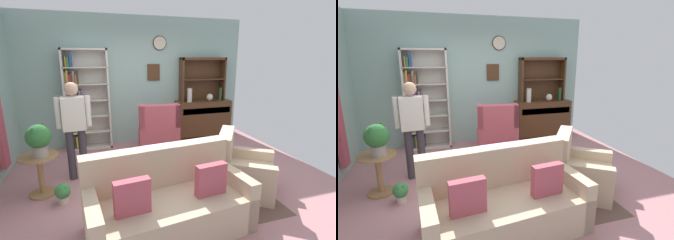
% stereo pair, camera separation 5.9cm
% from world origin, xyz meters
% --- Properties ---
extents(ground_plane, '(5.40, 4.60, 0.02)m').
position_xyz_m(ground_plane, '(0.00, 0.00, -0.01)').
color(ground_plane, '#B27A7F').
extents(wall_back, '(5.00, 0.09, 2.80)m').
position_xyz_m(wall_back, '(0.00, 2.13, 1.41)').
color(wall_back, '#93B7AD').
rests_on(wall_back, ground_plane).
extents(area_rug, '(2.23, 2.09, 0.01)m').
position_xyz_m(area_rug, '(0.20, -0.30, 0.00)').
color(area_rug, brown).
rests_on(area_rug, ground_plane).
extents(bookshelf, '(0.90, 0.30, 2.10)m').
position_xyz_m(bookshelf, '(-1.20, 1.94, 1.02)').
color(bookshelf, silver).
rests_on(bookshelf, ground_plane).
extents(sideboard, '(1.30, 0.45, 0.92)m').
position_xyz_m(sideboard, '(1.50, 1.86, 0.51)').
color(sideboard, '#4C2D19').
rests_on(sideboard, ground_plane).
extents(sideboard_hutch, '(1.10, 0.26, 1.00)m').
position_xyz_m(sideboard_hutch, '(1.50, 1.97, 1.56)').
color(sideboard_hutch, '#4C2D19').
rests_on(sideboard_hutch, sideboard).
extents(vase_tall, '(0.11, 0.11, 0.32)m').
position_xyz_m(vase_tall, '(1.11, 1.78, 1.08)').
color(vase_tall, beige).
rests_on(vase_tall, sideboard).
extents(vase_round, '(0.15, 0.15, 0.17)m').
position_xyz_m(vase_round, '(1.63, 1.79, 1.01)').
color(vase_round, beige).
rests_on(vase_round, sideboard).
extents(bottle_wine, '(0.07, 0.07, 0.31)m').
position_xyz_m(bottle_wine, '(1.89, 1.77, 1.07)').
color(bottle_wine, '#194223').
rests_on(bottle_wine, sideboard).
extents(couch_floral, '(1.88, 1.04, 0.90)m').
position_xyz_m(couch_floral, '(-0.30, -1.07, 0.31)').
color(couch_floral, '#C6AD8E').
rests_on(couch_floral, ground_plane).
extents(armchair_floral, '(1.07, 1.06, 0.88)m').
position_xyz_m(armchair_floral, '(0.99, -0.60, 0.29)').
color(armchair_floral, '#C6AD8E').
rests_on(armchair_floral, ground_plane).
extents(wingback_chair, '(0.88, 0.90, 1.05)m').
position_xyz_m(wingback_chair, '(0.20, 1.17, 0.38)').
color(wingback_chair, '#B74C5B').
rests_on(wingback_chair, ground_plane).
extents(plant_stand, '(0.52, 0.52, 0.60)m').
position_xyz_m(plant_stand, '(-1.80, 0.15, 0.37)').
color(plant_stand, '#997047').
rests_on(plant_stand, ground_plane).
extents(potted_plant_large, '(0.33, 0.33, 0.45)m').
position_xyz_m(potted_plant_large, '(-1.76, 0.09, 0.87)').
color(potted_plant_large, gray).
rests_on(potted_plant_large, plant_stand).
extents(potted_plant_small, '(0.21, 0.21, 0.28)m').
position_xyz_m(potted_plant_small, '(-1.50, -0.19, 0.17)').
color(potted_plant_small, beige).
rests_on(potted_plant_small, ground_plane).
extents(person_reading, '(0.52, 0.23, 1.56)m').
position_xyz_m(person_reading, '(-1.32, 0.53, 0.91)').
color(person_reading, '#38333D').
rests_on(person_reading, ground_plane).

